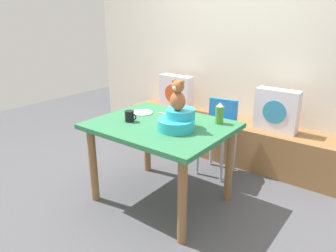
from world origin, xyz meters
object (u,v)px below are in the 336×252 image
(dining_table, at_px, (161,136))
(highchair, at_px, (218,127))
(pillow_floral_left, at_px, (176,93))
(ketchup_bottle, at_px, (220,114))
(coffee_mug, at_px, (130,116))
(pillow_floral_right, at_px, (277,110))
(dinner_plate_near, at_px, (142,113))
(teddy_bear, at_px, (178,96))
(infant_seat_teal, at_px, (178,121))

(dining_table, relative_size, highchair, 1.45)
(pillow_floral_left, relative_size, dining_table, 0.38)
(highchair, relative_size, ketchup_bottle, 4.27)
(pillow_floral_left, height_order, dining_table, pillow_floral_left)
(pillow_floral_left, bearing_deg, coffee_mug, -71.11)
(dining_table, relative_size, coffee_mug, 9.57)
(pillow_floral_right, relative_size, dinner_plate_near, 2.20)
(coffee_mug, bearing_deg, dining_table, 25.32)
(dining_table, distance_m, coffee_mug, 0.32)
(ketchup_bottle, bearing_deg, teddy_bear, -120.73)
(pillow_floral_right, relative_size, highchair, 0.56)
(pillow_floral_right, height_order, ketchup_bottle, ketchup_bottle)
(pillow_floral_right, height_order, teddy_bear, teddy_bear)
(ketchup_bottle, xyz_separation_m, dinner_plate_near, (-0.72, -0.18, -0.08))
(pillow_floral_left, xyz_separation_m, ketchup_bottle, (1.09, -0.88, 0.15))
(pillow_floral_left, xyz_separation_m, coffee_mug, (0.45, -1.31, 0.11))
(teddy_bear, height_order, coffee_mug, teddy_bear)
(infant_seat_teal, bearing_deg, teddy_bear, -90.00)
(infant_seat_teal, bearing_deg, dinner_plate_near, 163.71)
(dining_table, height_order, dinner_plate_near, dinner_plate_near)
(pillow_floral_left, relative_size, infant_seat_teal, 1.33)
(pillow_floral_left, relative_size, teddy_bear, 1.76)
(dining_table, relative_size, teddy_bear, 4.59)
(pillow_floral_left, xyz_separation_m, dinner_plate_near, (0.37, -1.06, 0.07))
(pillow_floral_left, bearing_deg, dining_table, -59.59)
(dinner_plate_near, bearing_deg, infant_seat_teal, -16.29)
(pillow_floral_left, distance_m, dinner_plate_near, 1.13)
(dinner_plate_near, bearing_deg, pillow_floral_left, 109.22)
(teddy_bear, relative_size, dinner_plate_near, 1.25)
(pillow_floral_right, height_order, dining_table, pillow_floral_right)
(pillow_floral_right, relative_size, infant_seat_teal, 1.33)
(infant_seat_teal, bearing_deg, pillow_floral_right, 71.97)
(teddy_bear, relative_size, ketchup_bottle, 1.35)
(highchair, relative_size, coffee_mug, 6.58)
(infant_seat_teal, height_order, ketchup_bottle, ketchup_bottle)
(pillow_floral_left, height_order, teddy_bear, teddy_bear)
(pillow_floral_right, distance_m, dinner_plate_near, 1.40)
(highchair, distance_m, dinner_plate_near, 0.83)
(highchair, distance_m, teddy_bear, 0.94)
(highchair, bearing_deg, coffee_mug, -113.66)
(pillow_floral_right, xyz_separation_m, coffee_mug, (-0.84, -1.31, 0.11))
(dining_table, height_order, coffee_mug, coffee_mug)
(pillow_floral_right, relative_size, coffee_mug, 3.67)
(pillow_floral_right, xyz_separation_m, ketchup_bottle, (-0.20, -0.88, 0.15))
(pillow_floral_right, xyz_separation_m, dining_table, (-0.59, -1.19, -0.05))
(ketchup_bottle, xyz_separation_m, coffee_mug, (-0.64, -0.43, -0.04))
(pillow_floral_left, relative_size, ketchup_bottle, 2.38)
(coffee_mug, bearing_deg, ketchup_bottle, 33.62)
(infant_seat_teal, height_order, dinner_plate_near, infant_seat_teal)
(dinner_plate_near, bearing_deg, teddy_bear, -16.34)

